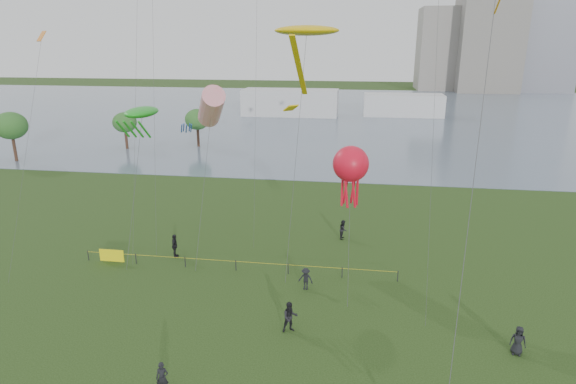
# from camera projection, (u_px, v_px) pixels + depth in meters

# --- Properties ---
(lake) EXTENTS (400.00, 120.00, 0.08)m
(lake) POSITION_uv_depth(u_px,v_px,m) (342.00, 113.00, 116.02)
(lake) COLOR slate
(lake) RESTS_ON ground_plane
(building_mid) EXTENTS (20.00, 20.00, 38.00)m
(building_mid) POSITION_uv_depth(u_px,v_px,m) (488.00, 34.00, 162.45)
(building_mid) COLOR slate
(building_mid) RESTS_ON ground_plane
(building_low) EXTENTS (16.00, 18.00, 28.00)m
(building_low) POSITION_uv_depth(u_px,v_px,m) (441.00, 49.00, 171.56)
(building_low) COLOR gray
(building_low) RESTS_ON ground_plane
(pavilion_left) EXTENTS (22.00, 8.00, 6.00)m
(pavilion_left) POSITION_uv_depth(u_px,v_px,m) (290.00, 103.00, 112.08)
(pavilion_left) COLOR silver
(pavilion_left) RESTS_ON ground_plane
(pavilion_right) EXTENTS (18.00, 7.00, 5.00)m
(pavilion_right) POSITION_uv_depth(u_px,v_px,m) (403.00, 105.00, 111.44)
(pavilion_right) COLOR silver
(pavilion_right) RESTS_ON ground_plane
(trees) EXTENTS (27.11, 17.87, 7.11)m
(trees) POSITION_uv_depth(u_px,v_px,m) (100.00, 123.00, 73.18)
(trees) COLOR #39241A
(trees) RESTS_ON ground_plane
(fence) EXTENTS (24.07, 0.07, 1.05)m
(fence) POSITION_uv_depth(u_px,v_px,m) (159.00, 259.00, 37.14)
(fence) COLOR black
(fence) RESTS_ON ground_plane
(spectator_a) EXTENTS (1.14, 1.03, 1.92)m
(spectator_a) POSITION_uv_depth(u_px,v_px,m) (290.00, 317.00, 28.51)
(spectator_a) COLOR black
(spectator_a) RESTS_ON ground_plane
(spectator_b) EXTENTS (1.14, 0.79, 1.61)m
(spectator_b) POSITION_uv_depth(u_px,v_px,m) (306.00, 279.00, 33.44)
(spectator_b) COLOR black
(spectator_b) RESTS_ON ground_plane
(spectator_c) EXTENTS (0.69, 1.20, 1.93)m
(spectator_c) POSITION_uv_depth(u_px,v_px,m) (175.00, 246.00, 38.43)
(spectator_c) COLOR black
(spectator_c) RESTS_ON ground_plane
(spectator_d) EXTENTS (0.92, 0.70, 1.70)m
(spectator_d) POSITION_uv_depth(u_px,v_px,m) (518.00, 341.00, 26.46)
(spectator_d) COLOR black
(spectator_d) RESTS_ON ground_plane
(spectator_f) EXTENTS (0.67, 0.51, 1.67)m
(spectator_f) POSITION_uv_depth(u_px,v_px,m) (162.00, 378.00, 23.54)
(spectator_f) COLOR black
(spectator_f) RESTS_ON ground_plane
(spectator_g) EXTENTS (0.72, 0.89, 1.71)m
(spectator_g) POSITION_uv_depth(u_px,v_px,m) (343.00, 229.00, 42.10)
(spectator_g) COLOR black
(spectator_g) RESTS_ON ground_plane
(kite_stingray) EXTENTS (4.71, 9.95, 17.71)m
(kite_stingray) POSITION_uv_depth(u_px,v_px,m) (306.00, 32.00, 34.42)
(kite_stingray) COLOR #3F3F42
(kite_windsock) EXTENTS (4.30, 9.73, 13.36)m
(kite_windsock) POSITION_uv_depth(u_px,v_px,m) (211.00, 107.00, 39.76)
(kite_windsock) COLOR #3F3F42
(kite_creature) EXTENTS (2.15, 4.64, 11.96)m
(kite_creature) POSITION_uv_depth(u_px,v_px,m) (141.00, 113.00, 35.51)
(kite_creature) COLOR #3F3F42
(kite_octopus) EXTENTS (2.40, 4.24, 10.08)m
(kite_octopus) POSITION_uv_depth(u_px,v_px,m) (351.00, 165.00, 31.67)
(kite_octopus) COLOR #3F3F42
(kite_delta) EXTENTS (3.58, 12.58, 20.02)m
(kite_delta) POSITION_uv_depth(u_px,v_px,m) (496.00, 1.00, 20.41)
(kite_delta) COLOR #3F3F42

